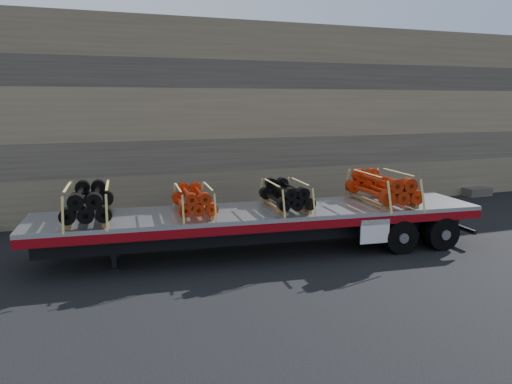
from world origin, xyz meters
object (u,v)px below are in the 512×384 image
at_px(bundle_front, 88,203).
at_px(bundle_rear, 382,188).
at_px(trailer, 262,231).
at_px(bundle_midrear, 286,196).
at_px(bundle_midfront, 194,201).

relative_size(bundle_front, bundle_rear, 0.96).
bearing_deg(trailer, bundle_front, -180.00).
relative_size(trailer, bundle_rear, 5.08).
xyz_separation_m(trailer, bundle_midrear, (0.68, -0.06, 0.96)).
xyz_separation_m(bundle_midfront, bundle_midrear, (2.54, -0.24, 0.01)).
relative_size(bundle_midfront, bundle_midrear, 0.97).
distance_m(bundle_front, bundle_midfront, 2.63).
bearing_deg(bundle_midfront, bundle_front, -180.00).
bearing_deg(bundle_rear, bundle_midrear, -180.00).
bearing_deg(bundle_midrear, trailer, 180.00).
bearing_deg(trailer, bundle_midfront, -180.00).
xyz_separation_m(bundle_front, bundle_midfront, (2.62, -0.24, -0.07)).
xyz_separation_m(trailer, bundle_midfront, (-1.87, 0.17, 0.95)).
relative_size(trailer, bundle_front, 5.30).
distance_m(trailer, bundle_rear, 3.76).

